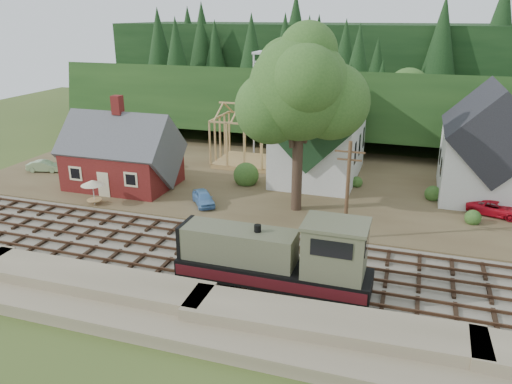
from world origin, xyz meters
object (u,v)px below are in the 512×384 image
(car_blue, at_px, (203,198))
(car_green, at_px, (45,166))
(locomotive, at_px, (280,258))
(patio_set, at_px, (93,184))
(car_red, at_px, (495,208))

(car_blue, relative_size, car_green, 1.01)
(car_blue, distance_m, car_green, 20.96)
(locomotive, xyz_separation_m, patio_set, (-19.79, 8.50, 0.11))
(car_red, bearing_deg, car_blue, 118.46)
(car_blue, height_order, car_red, car_red)
(car_red, bearing_deg, patio_set, 119.88)
(car_blue, xyz_separation_m, patio_set, (-9.46, -2.97, 1.33))
(car_green, xyz_separation_m, patio_set, (11.14, -6.84, 1.36))
(locomotive, relative_size, car_blue, 3.26)
(car_blue, relative_size, patio_set, 1.63)
(locomotive, height_order, patio_set, locomotive)
(car_green, relative_size, patio_set, 1.60)
(car_green, height_order, car_red, car_red)
(locomotive, bearing_deg, car_blue, 132.00)
(car_green, bearing_deg, car_blue, -115.50)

